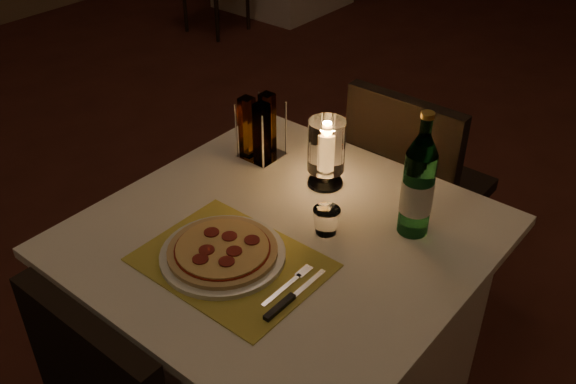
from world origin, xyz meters
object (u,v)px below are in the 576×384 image
Objects in this scene: plate at (223,255)px; water_bottle at (418,186)px; pizza at (223,250)px; main_table at (284,328)px; hurricane_candle at (326,148)px; tumbler at (326,221)px; chair_far at (411,179)px.

water_bottle is (0.31, 0.41, 0.13)m from plate.
main_table is at bearing 74.50° from pizza.
hurricane_candle reaches higher than main_table.
water_bottle reaches higher than hurricane_candle.
plate is 0.90× the size of water_bottle.
pizza reaches higher than plate.
chair_far is at bearing 97.83° from tumbler.
pizza is (-0.05, -0.18, 0.39)m from main_table.
pizza reaches higher than main_table.
main_table is at bearing -78.44° from hurricane_candle.
plate is 0.53m from water_bottle.
water_bottle is at bearing 40.72° from main_table.
main_table is 4.77× the size of hurricane_candle.
water_bottle is at bearing 52.41° from pizza.
hurricane_candle is at bearing 90.41° from pizza.
tumbler is at bearing 61.38° from pizza.
plate is 0.02m from pizza.
chair_far is at bearing 90.00° from main_table.
chair_far is 2.54× the size of water_bottle.
main_table is 3.57× the size of pizza.
chair_far is 0.92m from pizza.
tumbler is at bearing -82.17° from chair_far.
main_table is 0.44m from pizza.
water_bottle is at bearing 41.26° from tumbler.
water_bottle is (0.17, 0.15, 0.11)m from tumbler.
chair_far is 0.56m from hurricane_candle.
pizza is 0.45m from hurricane_candle.
main_table is at bearing -140.37° from tumbler.
chair_far is at bearing 118.33° from water_bottle.
pizza is 1.34× the size of hurricane_candle.
hurricane_candle is at bearing 101.56° from main_table.
hurricane_candle is (-0.32, 0.03, -0.02)m from water_bottle.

